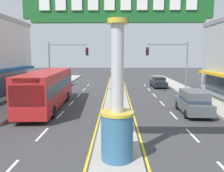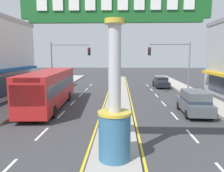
{
  "view_description": "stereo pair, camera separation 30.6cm",
  "coord_description": "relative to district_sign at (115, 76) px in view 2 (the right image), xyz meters",
  "views": [
    {
      "loc": [
        -0.05,
        -3.55,
        4.68
      ],
      "look_at": [
        -0.33,
        11.48,
        2.6
      ],
      "focal_mm": 35.96,
      "sensor_mm": 36.0,
      "label": 1
    },
    {
      "loc": [
        0.25,
        -3.54,
        4.68
      ],
      "look_at": [
        -0.33,
        11.48,
        2.6
      ],
      "focal_mm": 35.96,
      "sensor_mm": 36.0,
      "label": 2
    }
  ],
  "objects": [
    {
      "name": "bus_mid_left_lane",
      "position": [
        -6.09,
        10.23,
        -1.93
      ],
      "size": [
        3.12,
        11.32,
        3.26
      ],
      "color": "#B21E1E",
      "rests_on": "ground"
    },
    {
      "name": "suv_far_right_lane",
      "position": [
        6.09,
        8.22,
        -2.81
      ],
      "size": [
        2.1,
        4.67,
        1.9
      ],
      "color": "#4C5156",
      "rests_on": "ground"
    },
    {
      "name": "district_sign",
      "position": [
        0.0,
        0.0,
        0.0
      ],
      "size": [
        7.61,
        1.46,
        7.52
      ],
      "color": "#33668C",
      "rests_on": "median_strip"
    },
    {
      "name": "lane_markings",
      "position": [
        -0.0,
        10.83,
        -3.79
      ],
      "size": [
        9.03,
        52.0,
        0.01
      ],
      "color": "silver",
      "rests_on": "ground"
    },
    {
      "name": "traffic_light_left_side",
      "position": [
        -6.38,
        17.67,
        0.45
      ],
      "size": [
        4.86,
        0.46,
        6.2
      ],
      "color": "slate",
      "rests_on": "ground"
    },
    {
      "name": "median_strip",
      "position": [
        -0.0,
        12.18,
        -3.73
      ],
      "size": [
        2.29,
        52.0,
        0.14
      ],
      "primitive_type": "cube",
      "color": "#A39E93",
      "rests_on": "ground"
    },
    {
      "name": "traffic_light_right_side",
      "position": [
        6.38,
        16.81,
        0.45
      ],
      "size": [
        4.86,
        0.46,
        6.2
      ],
      "color": "slate",
      "rests_on": "ground"
    },
    {
      "name": "sidewalk_right",
      "position": [
        9.01,
        10.18,
        -3.71
      ],
      "size": [
        2.53,
        60.0,
        0.18
      ],
      "primitive_type": "cube",
      "color": "#ADA89E",
      "rests_on": "ground"
    },
    {
      "name": "sidewalk_left",
      "position": [
        -9.01,
        10.18,
        -3.71
      ],
      "size": [
        2.53,
        60.0,
        0.18
      ],
      "primitive_type": "cube",
      "color": "#ADA89E",
      "rests_on": "ground"
    },
    {
      "name": "sedan_near_left_lane",
      "position": [
        6.1,
        23.09,
        -3.01
      ],
      "size": [
        1.97,
        4.37,
        1.53
      ],
      "color": "black",
      "rests_on": "ground"
    }
  ]
}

